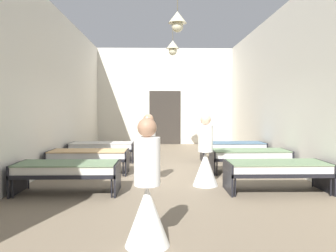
{
  "coord_description": "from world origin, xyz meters",
  "views": [
    {
      "loc": [
        -0.25,
        -8.17,
        1.56
      ],
      "look_at": [
        0.0,
        1.64,
        1.08
      ],
      "focal_mm": 35.89,
      "sensor_mm": 36.0,
      "label": 1
    }
  ],
  "objects_px": {
    "bed_right_row_1": "(250,155)",
    "bed_left_row_2": "(102,147)",
    "bed_right_row_2": "(233,147)",
    "nurse_near_aisle": "(205,160)",
    "nurse_mid_aisle": "(147,200)",
    "bed_left_row_1": "(89,156)",
    "bed_right_row_0": "(276,169)",
    "bed_left_row_0": "(68,170)",
    "nurse_far_aisle": "(148,158)"
  },
  "relations": [
    {
      "from": "bed_right_row_2",
      "to": "nurse_far_aisle",
      "type": "relative_size",
      "value": 1.28
    },
    {
      "from": "bed_left_row_2",
      "to": "bed_right_row_1",
      "type": "bearing_deg",
      "value": -25.71
    },
    {
      "from": "bed_left_row_1",
      "to": "nurse_mid_aisle",
      "type": "relative_size",
      "value": 1.28
    },
    {
      "from": "bed_right_row_2",
      "to": "nurse_near_aisle",
      "type": "relative_size",
      "value": 1.28
    },
    {
      "from": "bed_left_row_2",
      "to": "bed_right_row_2",
      "type": "relative_size",
      "value": 1.0
    },
    {
      "from": "bed_left_row_0",
      "to": "bed_right_row_0",
      "type": "xyz_separation_m",
      "value": [
        3.95,
        0.0,
        0.0
      ]
    },
    {
      "from": "bed_right_row_0",
      "to": "nurse_mid_aisle",
      "type": "distance_m",
      "value": 3.43
    },
    {
      "from": "bed_right_row_1",
      "to": "nurse_near_aisle",
      "type": "xyz_separation_m",
      "value": [
        -1.28,
        -1.37,
        0.09
      ]
    },
    {
      "from": "bed_left_row_0",
      "to": "bed_right_row_2",
      "type": "relative_size",
      "value": 1.0
    },
    {
      "from": "bed_right_row_1",
      "to": "nurse_far_aisle",
      "type": "bearing_deg",
      "value": -156.14
    },
    {
      "from": "bed_right_row_2",
      "to": "nurse_mid_aisle",
      "type": "distance_m",
      "value": 6.71
    },
    {
      "from": "bed_left_row_1",
      "to": "nurse_mid_aisle",
      "type": "xyz_separation_m",
      "value": [
        1.58,
        -4.38,
        0.09
      ]
    },
    {
      "from": "bed_right_row_0",
      "to": "bed_left_row_1",
      "type": "xyz_separation_m",
      "value": [
        -3.95,
        1.9,
        0.0
      ]
    },
    {
      "from": "bed_right_row_2",
      "to": "nurse_near_aisle",
      "type": "xyz_separation_m",
      "value": [
        -1.28,
        -3.27,
        0.09
      ]
    },
    {
      "from": "bed_left_row_0",
      "to": "bed_left_row_1",
      "type": "relative_size",
      "value": 1.0
    },
    {
      "from": "bed_left_row_2",
      "to": "bed_right_row_2",
      "type": "bearing_deg",
      "value": 0.0
    },
    {
      "from": "bed_right_row_0",
      "to": "bed_right_row_1",
      "type": "relative_size",
      "value": 1.0
    },
    {
      "from": "nurse_mid_aisle",
      "to": "bed_right_row_1",
      "type": "bearing_deg",
      "value": 8.07
    },
    {
      "from": "bed_right_row_2",
      "to": "nurse_far_aisle",
      "type": "height_order",
      "value": "nurse_far_aisle"
    },
    {
      "from": "nurse_near_aisle",
      "to": "nurse_far_aisle",
      "type": "xyz_separation_m",
      "value": [
        -1.18,
        0.28,
        0.0
      ]
    },
    {
      "from": "nurse_mid_aisle",
      "to": "bed_left_row_1",
      "type": "bearing_deg",
      "value": 56.31
    },
    {
      "from": "bed_left_row_0",
      "to": "bed_right_row_1",
      "type": "relative_size",
      "value": 1.0
    },
    {
      "from": "bed_right_row_0",
      "to": "bed_right_row_1",
      "type": "bearing_deg",
      "value": 90.0
    },
    {
      "from": "bed_left_row_0",
      "to": "bed_right_row_1",
      "type": "height_order",
      "value": "same"
    },
    {
      "from": "nurse_far_aisle",
      "to": "bed_left_row_2",
      "type": "bearing_deg",
      "value": -43.18
    },
    {
      "from": "bed_right_row_0",
      "to": "nurse_mid_aisle",
      "type": "relative_size",
      "value": 1.28
    },
    {
      "from": "bed_left_row_1",
      "to": "nurse_far_aisle",
      "type": "distance_m",
      "value": 1.84
    },
    {
      "from": "bed_left_row_1",
      "to": "bed_right_row_2",
      "type": "bearing_deg",
      "value": 25.71
    },
    {
      "from": "bed_right_row_0",
      "to": "bed_right_row_1",
      "type": "distance_m",
      "value": 1.9
    },
    {
      "from": "bed_left_row_2",
      "to": "bed_right_row_2",
      "type": "xyz_separation_m",
      "value": [
        3.95,
        0.0,
        0.0
      ]
    },
    {
      "from": "bed_right_row_1",
      "to": "nurse_mid_aisle",
      "type": "distance_m",
      "value": 4.98
    },
    {
      "from": "bed_right_row_0",
      "to": "nurse_near_aisle",
      "type": "height_order",
      "value": "nurse_near_aisle"
    },
    {
      "from": "bed_left_row_0",
      "to": "bed_left_row_1",
      "type": "height_order",
      "value": "same"
    },
    {
      "from": "nurse_near_aisle",
      "to": "bed_right_row_1",
      "type": "bearing_deg",
      "value": 72.24
    },
    {
      "from": "bed_left_row_1",
      "to": "bed_right_row_2",
      "type": "distance_m",
      "value": 4.38
    },
    {
      "from": "bed_left_row_2",
      "to": "nurse_far_aisle",
      "type": "distance_m",
      "value": 3.34
    },
    {
      "from": "nurse_mid_aisle",
      "to": "nurse_far_aisle",
      "type": "distance_m",
      "value": 3.29
    },
    {
      "from": "nurse_mid_aisle",
      "to": "bed_right_row_2",
      "type": "bearing_deg",
      "value": 15.81
    },
    {
      "from": "bed_left_row_2",
      "to": "nurse_near_aisle",
      "type": "xyz_separation_m",
      "value": [
        2.66,
        -3.27,
        0.09
      ]
    },
    {
      "from": "bed_right_row_1",
      "to": "nurse_near_aisle",
      "type": "bearing_deg",
      "value": -133.23
    },
    {
      "from": "bed_right_row_2",
      "to": "bed_left_row_1",
      "type": "bearing_deg",
      "value": -154.29
    },
    {
      "from": "bed_left_row_0",
      "to": "bed_right_row_2",
      "type": "xyz_separation_m",
      "value": [
        3.95,
        3.8,
        0.0
      ]
    },
    {
      "from": "bed_right_row_0",
      "to": "nurse_far_aisle",
      "type": "height_order",
      "value": "nurse_far_aisle"
    },
    {
      "from": "bed_right_row_1",
      "to": "nurse_far_aisle",
      "type": "xyz_separation_m",
      "value": [
        -2.46,
        -1.09,
        0.09
      ]
    },
    {
      "from": "bed_left_row_1",
      "to": "bed_right_row_1",
      "type": "distance_m",
      "value": 3.95
    },
    {
      "from": "bed_right_row_1",
      "to": "bed_left_row_2",
      "type": "relative_size",
      "value": 1.0
    },
    {
      "from": "bed_left_row_0",
      "to": "bed_right_row_1",
      "type": "distance_m",
      "value": 4.38
    },
    {
      "from": "bed_left_row_0",
      "to": "nurse_far_aisle",
      "type": "height_order",
      "value": "nurse_far_aisle"
    },
    {
      "from": "bed_right_row_2",
      "to": "nurse_mid_aisle",
      "type": "relative_size",
      "value": 1.28
    },
    {
      "from": "bed_left_row_1",
      "to": "bed_right_row_1",
      "type": "height_order",
      "value": "same"
    }
  ]
}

